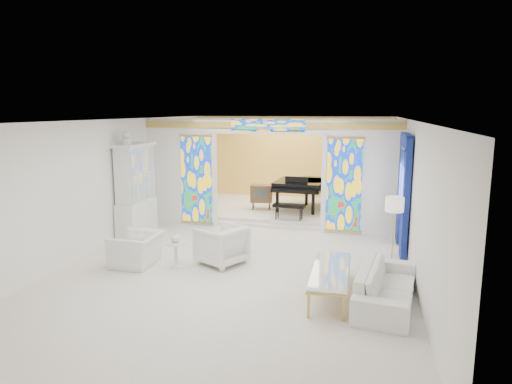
% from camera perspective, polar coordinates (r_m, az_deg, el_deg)
% --- Properties ---
extents(floor, '(12.00, 12.00, 0.00)m').
position_cam_1_polar(floor, '(10.78, -0.65, -7.16)').
color(floor, white).
rests_on(floor, ground).
extents(ceiling, '(7.00, 12.00, 0.02)m').
position_cam_1_polar(ceiling, '(10.29, -0.69, 9.00)').
color(ceiling, silver).
rests_on(ceiling, wall_back).
extents(wall_back, '(7.00, 0.02, 3.00)m').
position_cam_1_polar(wall_back, '(16.27, 4.46, 4.12)').
color(wall_back, white).
rests_on(wall_back, floor).
extents(wall_front, '(7.00, 0.02, 3.00)m').
position_cam_1_polar(wall_front, '(5.00, -17.80, -10.41)').
color(wall_front, white).
rests_on(wall_front, floor).
extents(wall_left, '(0.02, 12.00, 3.00)m').
position_cam_1_polar(wall_left, '(11.77, -17.45, 1.34)').
color(wall_left, white).
rests_on(wall_left, floor).
extents(wall_right, '(0.02, 12.00, 3.00)m').
position_cam_1_polar(wall_right, '(10.18, 18.82, -0.06)').
color(wall_right, white).
rests_on(wall_right, floor).
extents(partition_wall, '(7.00, 0.22, 3.00)m').
position_cam_1_polar(partition_wall, '(12.33, 1.57, 2.92)').
color(partition_wall, white).
rests_on(partition_wall, floor).
extents(stained_glass_left, '(0.90, 0.04, 2.40)m').
position_cam_1_polar(stained_glass_left, '(12.85, -7.43, 1.54)').
color(stained_glass_left, gold).
rests_on(stained_glass_left, partition_wall).
extents(stained_glass_right, '(0.90, 0.04, 2.40)m').
position_cam_1_polar(stained_glass_right, '(12.04, 10.97, 0.86)').
color(stained_glass_right, gold).
rests_on(stained_glass_right, partition_wall).
extents(stained_glass_transom, '(2.00, 0.04, 0.34)m').
position_cam_1_polar(stained_glass_transom, '(12.14, 1.50, 8.33)').
color(stained_glass_transom, gold).
rests_on(stained_glass_transom, partition_wall).
extents(alcove_platform, '(6.80, 3.80, 0.18)m').
position_cam_1_polar(alcove_platform, '(14.64, 3.22, -2.14)').
color(alcove_platform, white).
rests_on(alcove_platform, floor).
extents(gold_curtain_back, '(6.70, 0.10, 2.90)m').
position_cam_1_polar(gold_curtain_back, '(16.15, 4.39, 4.08)').
color(gold_curtain_back, gold).
rests_on(gold_curtain_back, wall_back).
extents(chandelier, '(0.48, 0.48, 0.30)m').
position_cam_1_polar(chandelier, '(14.18, 4.05, 7.49)').
color(chandelier, '#BB9341').
rests_on(chandelier, ceiling).
extents(blue_drapes, '(0.14, 1.85, 2.65)m').
position_cam_1_polar(blue_drapes, '(10.85, 17.98, 1.01)').
color(blue_drapes, navy).
rests_on(blue_drapes, wall_right).
extents(china_cabinet, '(0.56, 1.46, 2.72)m').
position_cam_1_polar(china_cabinet, '(12.19, -14.80, 0.20)').
color(china_cabinet, white).
rests_on(china_cabinet, floor).
extents(armchair_left, '(0.91, 1.03, 0.67)m').
position_cam_1_polar(armchair_left, '(9.97, -14.63, -6.95)').
color(armchair_left, white).
rests_on(armchair_left, floor).
extents(armchair_right, '(1.21, 1.20, 0.82)m').
position_cam_1_polar(armchair_right, '(9.72, -4.35, -6.61)').
color(armchair_right, white).
rests_on(armchair_right, floor).
extents(sofa, '(1.16, 2.30, 0.64)m').
position_cam_1_polar(sofa, '(8.09, 15.99, -11.18)').
color(sofa, white).
rests_on(sofa, floor).
extents(side_table, '(0.48, 0.48, 0.53)m').
position_cam_1_polar(side_table, '(9.65, -10.00, -7.25)').
color(side_table, white).
rests_on(side_table, floor).
extents(vase, '(0.22, 0.22, 0.21)m').
position_cam_1_polar(vase, '(9.57, -10.05, -5.59)').
color(vase, silver).
rests_on(vase, side_table).
extents(coffee_table, '(0.67, 2.12, 0.47)m').
position_cam_1_polar(coffee_table, '(8.21, 9.30, -9.78)').
color(coffee_table, silver).
rests_on(coffee_table, floor).
extents(floor_lamp, '(0.40, 0.40, 1.50)m').
position_cam_1_polar(floor_lamp, '(9.58, 16.92, -1.90)').
color(floor_lamp, '#BB9341').
rests_on(floor_lamp, floor).
extents(grand_piano, '(1.84, 2.76, 1.09)m').
position_cam_1_polar(grand_piano, '(14.24, 6.11, 0.86)').
color(grand_piano, black).
rests_on(grand_piano, alcove_platform).
extents(tv_console, '(0.71, 0.53, 0.76)m').
position_cam_1_polar(tv_console, '(14.10, 0.67, -0.18)').
color(tv_console, brown).
rests_on(tv_console, alcove_platform).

